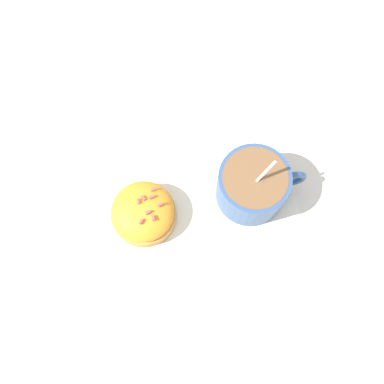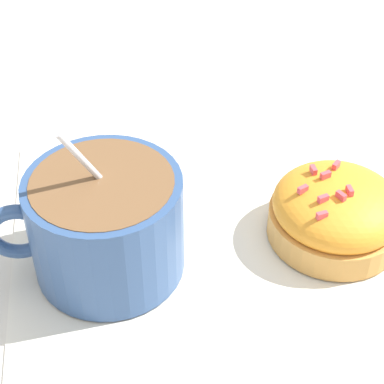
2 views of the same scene
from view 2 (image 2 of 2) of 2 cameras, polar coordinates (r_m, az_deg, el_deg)
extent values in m
plane|color=silver|center=(0.44, 2.84, -4.98)|extent=(3.00, 3.00, 0.00)
cube|color=white|center=(0.44, 2.84, -4.84)|extent=(0.29, 0.27, 0.00)
cylinder|color=#335184|center=(0.40, -7.59, -2.93)|extent=(0.10, 0.10, 0.07)
cylinder|color=brown|center=(0.38, -7.96, 0.23)|extent=(0.09, 0.09, 0.01)
torus|color=#335184|center=(0.41, -15.21, -3.45)|extent=(0.04, 0.01, 0.04)
ellipsoid|color=silver|center=(0.41, -10.98, -6.80)|extent=(0.03, 0.02, 0.01)
cylinder|color=silver|center=(0.39, -7.38, -0.06)|extent=(0.05, 0.02, 0.10)
cylinder|color=#D19347|center=(0.45, 12.41, -2.53)|extent=(0.09, 0.09, 0.02)
ellipsoid|color=orange|center=(0.44, 12.71, -0.97)|extent=(0.09, 0.09, 0.04)
cube|color=#EA4C56|center=(0.41, 11.58, -0.58)|extent=(0.01, 0.01, 0.00)
cube|color=#EA4C56|center=(0.43, 11.79, 1.48)|extent=(0.01, 0.01, 0.00)
cube|color=#EA4C56|center=(0.44, 12.70, 2.34)|extent=(0.01, 0.01, 0.00)
cube|color=#EA4C56|center=(0.42, 9.81, 0.27)|extent=(0.01, 0.01, 0.00)
cube|color=#EA4C56|center=(0.42, 13.84, 0.13)|extent=(0.00, 0.01, 0.00)
cube|color=#EA4C56|center=(0.43, 10.74, 1.94)|extent=(0.00, 0.01, 0.00)
cube|color=#EA4C56|center=(0.41, 13.10, -0.33)|extent=(0.01, 0.01, 0.00)
cube|color=#EA4C56|center=(0.40, 11.48, -2.03)|extent=(0.01, 0.00, 0.00)
camera|label=1|loc=(0.57, 11.62, 72.40)|focal=42.00mm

